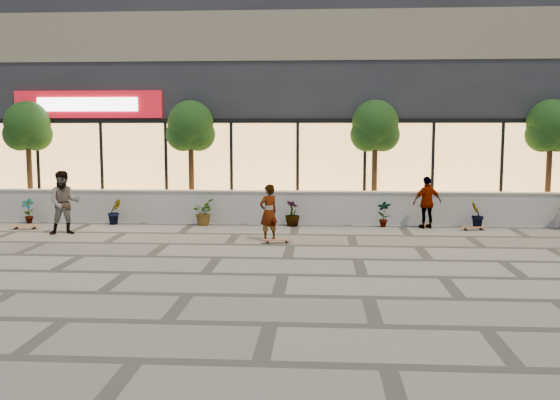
# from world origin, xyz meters

# --- Properties ---
(ground) EXTENTS (80.00, 80.00, 0.00)m
(ground) POSITION_xyz_m (0.00, 0.00, 0.00)
(ground) COLOR gray
(ground) RESTS_ON ground
(planter_wall) EXTENTS (22.00, 0.42, 1.04)m
(planter_wall) POSITION_xyz_m (0.00, 7.00, 0.52)
(planter_wall) COLOR silver
(planter_wall) RESTS_ON ground
(retail_building) EXTENTS (24.00, 9.17, 8.50)m
(retail_building) POSITION_xyz_m (-0.00, 12.49, 4.25)
(retail_building) COLOR #25252A
(retail_building) RESTS_ON ground
(shrub_a) EXTENTS (0.43, 0.29, 0.81)m
(shrub_a) POSITION_xyz_m (-8.50, 6.45, 0.41)
(shrub_a) COLOR black
(shrub_a) RESTS_ON ground
(shrub_b) EXTENTS (0.57, 0.57, 0.81)m
(shrub_b) POSITION_xyz_m (-5.70, 6.45, 0.41)
(shrub_b) COLOR black
(shrub_b) RESTS_ON ground
(shrub_c) EXTENTS (0.68, 0.77, 0.81)m
(shrub_c) POSITION_xyz_m (-2.90, 6.45, 0.41)
(shrub_c) COLOR black
(shrub_c) RESTS_ON ground
(shrub_d) EXTENTS (0.64, 0.64, 0.81)m
(shrub_d) POSITION_xyz_m (-0.10, 6.45, 0.41)
(shrub_d) COLOR black
(shrub_d) RESTS_ON ground
(shrub_e) EXTENTS (0.46, 0.35, 0.81)m
(shrub_e) POSITION_xyz_m (2.70, 6.45, 0.41)
(shrub_e) COLOR black
(shrub_e) RESTS_ON ground
(shrub_f) EXTENTS (0.55, 0.57, 0.81)m
(shrub_f) POSITION_xyz_m (5.50, 6.45, 0.41)
(shrub_f) COLOR black
(shrub_f) RESTS_ON ground
(tree_west) EXTENTS (1.60, 1.50, 3.92)m
(tree_west) POSITION_xyz_m (-9.00, 7.70, 2.99)
(tree_west) COLOR #482B19
(tree_west) RESTS_ON ground
(tree_midwest) EXTENTS (1.60, 1.50, 3.92)m
(tree_midwest) POSITION_xyz_m (-3.50, 7.70, 2.99)
(tree_midwest) COLOR #482B19
(tree_midwest) RESTS_ON ground
(tree_mideast) EXTENTS (1.60, 1.50, 3.92)m
(tree_mideast) POSITION_xyz_m (2.50, 7.70, 2.99)
(tree_mideast) COLOR #482B19
(tree_mideast) RESTS_ON ground
(tree_east) EXTENTS (1.60, 1.50, 3.92)m
(tree_east) POSITION_xyz_m (8.00, 7.70, 2.99)
(tree_east) COLOR #482B19
(tree_east) RESTS_ON ground
(skater_center) EXTENTS (0.66, 0.63, 1.52)m
(skater_center) POSITION_xyz_m (-0.63, 3.92, 0.76)
(skater_center) COLOR white
(skater_center) RESTS_ON ground
(skater_left) EXTENTS (1.07, 0.96, 1.82)m
(skater_left) POSITION_xyz_m (-6.50, 4.54, 0.91)
(skater_left) COLOR tan
(skater_left) RESTS_ON ground
(skater_right_near) EXTENTS (0.99, 0.65, 1.57)m
(skater_right_near) POSITION_xyz_m (3.98, 6.30, 0.79)
(skater_right_near) COLOR silver
(skater_right_near) RESTS_ON ground
(skateboard_center) EXTENTS (0.83, 0.32, 0.10)m
(skateboard_center) POSITION_xyz_m (-0.37, 3.54, 0.08)
(skateboard_center) COLOR #9E5633
(skateboard_center) RESTS_ON ground
(skateboard_left) EXTENTS (0.88, 0.30, 0.10)m
(skateboard_left) POSITION_xyz_m (-8.08, 5.33, 0.09)
(skateboard_left) COLOR #D35E27
(skateboard_left) RESTS_ON ground
(skateboard_right_near) EXTENTS (0.80, 0.32, 0.09)m
(skateboard_right_near) POSITION_xyz_m (5.30, 6.01, 0.08)
(skateboard_right_near) COLOR #984F31
(skateboard_right_near) RESTS_ON ground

